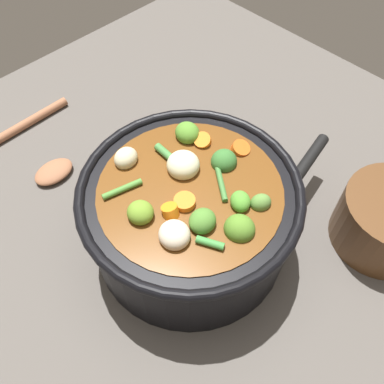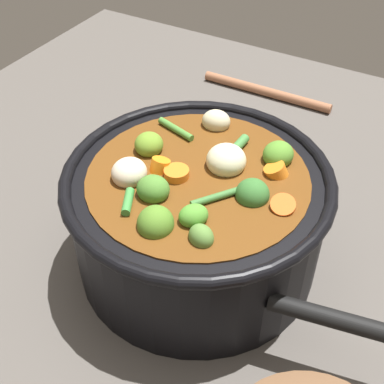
% 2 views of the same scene
% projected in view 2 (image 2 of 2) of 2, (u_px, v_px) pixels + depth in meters
% --- Properties ---
extents(ground_plane, '(1.10, 1.10, 0.00)m').
position_uv_depth(ground_plane, '(197.00, 257.00, 0.64)').
color(ground_plane, '#514C47').
extents(cooking_pot, '(0.29, 0.29, 0.15)m').
position_uv_depth(cooking_pot, '(197.00, 216.00, 0.59)').
color(cooking_pot, black).
rests_on(cooking_pot, ground_plane).
extents(wooden_spoon, '(0.23, 0.17, 0.02)m').
position_uv_depth(wooden_spoon, '(251.00, 109.00, 0.87)').
color(wooden_spoon, '#996041').
rests_on(wooden_spoon, ground_plane).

